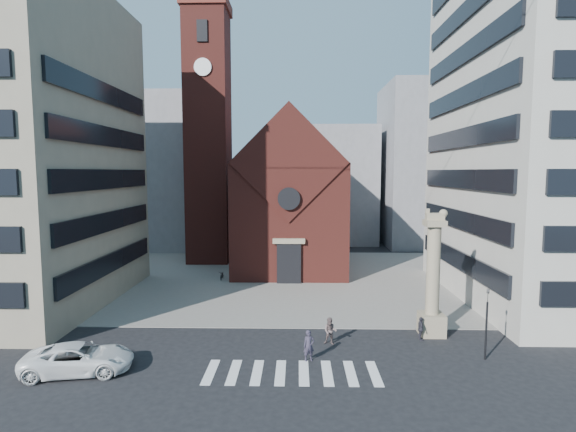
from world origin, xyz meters
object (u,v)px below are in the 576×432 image
object	(u,v)px
white_car	(79,359)
pedestrian_1	(330,331)
pedestrian_0	(309,346)
pedestrian_2	(421,329)
lion_column	(433,285)
traffic_light	(487,322)
scooter_0	(222,275)

from	to	relation	value
white_car	pedestrian_1	world-z (taller)	pedestrian_1
white_car	pedestrian_0	xyz separation A→B (m)	(12.82, 1.83, 0.11)
pedestrian_1	pedestrian_2	size ratio (longest dim) A/B	1.12
lion_column	pedestrian_2	world-z (taller)	lion_column
pedestrian_0	pedestrian_2	size ratio (longest dim) A/B	1.17
lion_column	pedestrian_2	xyz separation A→B (m)	(-1.01, -0.99, -2.67)
pedestrian_0	pedestrian_2	distance (m)	8.22
traffic_light	pedestrian_1	xyz separation A→B (m)	(-9.04, 2.18, -1.41)
pedestrian_0	white_car	bearing A→B (deg)	172.18
pedestrian_0	pedestrian_2	world-z (taller)	pedestrian_0
pedestrian_0	scooter_0	world-z (taller)	pedestrian_0
pedestrian_0	pedestrian_1	xyz separation A→B (m)	(1.44, 2.57, -0.04)
white_car	pedestrian_0	distance (m)	12.95
pedestrian_1	white_car	bearing A→B (deg)	-151.29
lion_column	traffic_light	bearing A→B (deg)	-63.54
lion_column	pedestrian_0	size ratio (longest dim) A/B	4.73
pedestrian_2	white_car	bearing A→B (deg)	103.46
scooter_0	white_car	bearing A→B (deg)	-102.56
traffic_light	pedestrian_2	xyz separation A→B (m)	(-3.00, 3.01, -1.51)
traffic_light	scooter_0	world-z (taller)	traffic_light
lion_column	scooter_0	size ratio (longest dim) A/B	5.30
pedestrian_0	pedestrian_1	distance (m)	2.95
pedestrian_0	pedestrian_1	bearing A→B (deg)	44.72
pedestrian_1	scooter_0	size ratio (longest dim) A/B	1.07
traffic_light	pedestrian_0	distance (m)	10.58
pedestrian_1	scooter_0	bearing A→B (deg)	131.55
lion_column	scooter_0	xyz separation A→B (m)	(-16.95, 15.34, -2.98)
pedestrian_2	pedestrian_0	bearing A→B (deg)	113.42
pedestrian_0	scooter_0	distance (m)	21.47
white_car	scooter_0	size ratio (longest dim) A/B	3.54
traffic_light	pedestrian_0	xyz separation A→B (m)	(-10.48, -0.39, -1.37)
lion_column	pedestrian_1	bearing A→B (deg)	-165.55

